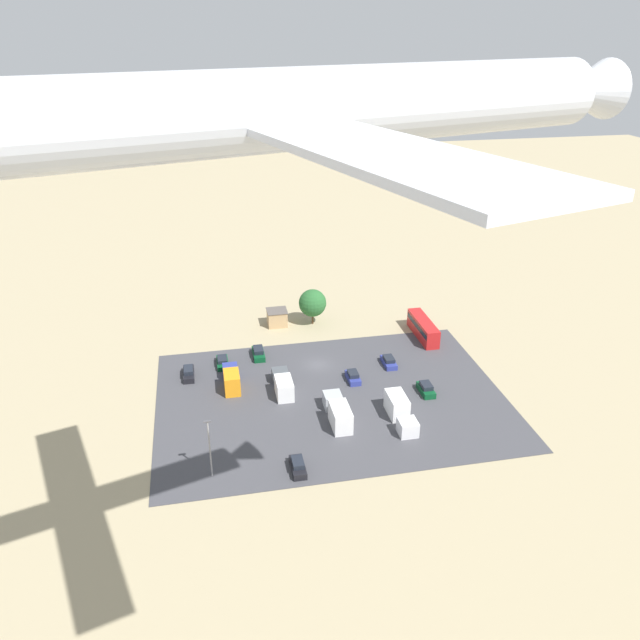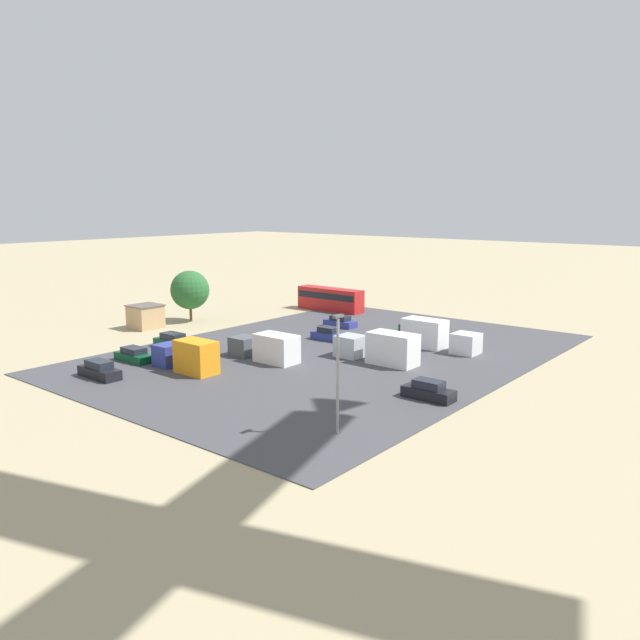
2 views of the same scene
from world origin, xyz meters
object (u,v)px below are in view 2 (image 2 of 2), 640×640
at_px(parked_car_5, 340,322).
at_px(parked_truck_1, 436,336).
at_px(parked_truck_0, 380,348).
at_px(parked_car_3, 134,355).
at_px(parked_car_1, 417,327).
at_px(parked_truck_3, 267,348).
at_px(parked_car_2, 99,370).
at_px(bus, 330,298).
at_px(parked_car_0, 428,391).
at_px(parked_car_6, 328,334).
at_px(shed_building, 146,317).
at_px(parked_car_4, 173,342).
at_px(parked_truck_2, 188,356).

distance_m(parked_car_5, parked_truck_1, 15.79).
xyz_separation_m(parked_truck_0, parked_truck_1, (-8.70, 1.40, -0.02)).
xyz_separation_m(parked_car_3, parked_truck_1, (-23.98, 20.77, 0.83)).
distance_m(parked_car_1, parked_truck_3, 21.97).
bearing_deg(parked_truck_1, parked_car_2, -31.41).
relative_size(bus, parked_car_3, 2.43).
distance_m(parked_truck_0, parked_truck_1, 8.81).
xyz_separation_m(parked_car_0, parked_car_5, (-19.25, -23.70, -0.05)).
bearing_deg(parked_truck_0, parked_truck_1, -9.14).
distance_m(parked_car_3, parked_car_6, 21.97).
bearing_deg(parked_truck_3, parked_truck_0, -54.54).
height_order(parked_car_5, parked_truck_3, parked_truck_3).
xyz_separation_m(shed_building, parked_car_0, (3.14, 42.50, -0.78)).
relative_size(parked_car_2, parked_car_4, 1.00).
height_order(parked_car_0, parked_car_4, parked_car_4).
distance_m(bus, parked_car_4, 30.06).
bearing_deg(parked_truck_1, parked_car_3, -40.90).
xyz_separation_m(parked_car_0, parked_truck_1, (-16.13, -8.25, 0.76)).
distance_m(parked_car_5, parked_truck_2, 26.14).
bearing_deg(parked_truck_3, parked_car_3, 130.66).
bearing_deg(parked_truck_0, parked_car_2, 141.38).
height_order(parked_car_1, parked_car_5, parked_car_1).
xyz_separation_m(bus, parked_car_5, (9.08, 8.79, -1.16)).
bearing_deg(parked_car_3, parked_car_4, -163.99).
distance_m(parked_car_3, parked_truck_3, 13.36).
relative_size(bus, parked_car_4, 2.28).
xyz_separation_m(parked_truck_0, parked_truck_3, (6.59, -9.25, -0.15)).
bearing_deg(parked_car_4, parked_car_3, 16.01).
relative_size(shed_building, parked_car_6, 0.94).
height_order(bus, parked_car_6, bus).
relative_size(bus, parked_car_1, 2.58).
distance_m(parked_car_1, parked_car_2, 37.66).
bearing_deg(parked_car_3, parked_truck_2, 98.20).
bearing_deg(bus, parked_car_3, 5.48).
distance_m(parked_car_0, parked_truck_1, 18.13).
relative_size(parked_car_4, parked_car_5, 1.10).
height_order(parked_car_0, parked_car_1, parked_car_1).
relative_size(parked_car_3, parked_truck_2, 0.60).
height_order(bus, parked_car_0, bus).
height_order(parked_car_2, parked_truck_0, parked_truck_0).
bearing_deg(parked_truck_0, parked_car_1, 17.26).
bearing_deg(bus, parked_car_6, 37.65).
xyz_separation_m(parked_car_0, parked_car_2, (13.38, -26.27, 0.01)).
distance_m(parked_car_0, parked_car_3, 30.06).
height_order(shed_building, parked_car_2, shed_building).
bearing_deg(parked_truck_3, shed_building, 84.44).
bearing_deg(parked_car_6, parked_truck_0, -114.67).
height_order(parked_car_0, parked_car_6, parked_car_0).
bearing_deg(parked_car_5, parked_truck_0, 49.95).
height_order(shed_building, parked_car_5, shed_building).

